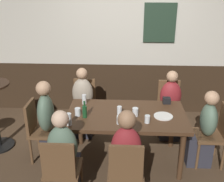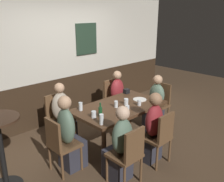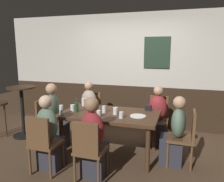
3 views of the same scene
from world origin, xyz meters
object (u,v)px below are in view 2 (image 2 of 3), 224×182
object	(u,v)px
chair_mid_near	(160,135)
condiment_caddy	(127,91)
chair_head_east	(160,102)
chair_head_west	(60,143)
person_head_east	(155,105)
chair_left_far	(58,115)
plate_white_large	(140,99)
tumbler_water	(94,115)
person_mid_near	(151,132)
person_right_far	(119,100)
chair_left_near	(128,153)
beer_glass_tall	(101,120)
chair_right_far	(113,97)
person_head_west	(69,138)
side_bar_table	(1,148)
person_left_far	(63,119)
pint_glass_stout	(139,103)
beer_glass_half	(81,107)
tumbler_short	(126,102)
highball_clear	(127,109)
dining_table	(119,110)
person_left_near	(120,149)
pint_glass_pale	(116,104)

from	to	relation	value
chair_mid_near	condiment_caddy	world-z (taller)	chair_mid_near
chair_mid_near	chair_head_east	bearing A→B (deg)	35.58
chair_head_west	person_head_east	world-z (taller)	person_head_east
chair_left_far	plate_white_large	distance (m)	1.54
tumbler_water	condiment_caddy	xyz separation A→B (m)	(1.24, 0.45, -0.00)
person_mid_near	person_right_far	bearing A→B (deg)	63.49
person_head_east	chair_left_near	bearing A→B (deg)	-153.69
chair_head_west	beer_glass_tall	distance (m)	0.69
chair_right_far	person_right_far	distance (m)	0.17
chair_right_far	person_head_west	xyz separation A→B (m)	(-1.78, -0.88, 0.01)
person_right_far	side_bar_table	xyz separation A→B (m)	(-2.68, -0.48, 0.15)
chair_left_far	plate_white_large	xyz separation A→B (m)	(1.20, -0.93, 0.25)
chair_left_far	person_left_far	size ratio (longest dim) A/B	0.77
chair_left_near	pint_glass_stout	xyz separation A→B (m)	(0.98, 0.64, 0.29)
chair_head_west	chair_mid_near	size ratio (longest dim) A/B	1.00
person_right_far	tumbler_water	world-z (taller)	person_right_far
chair_left_far	beer_glass_half	bearing A→B (deg)	-80.60
beer_glass_half	side_bar_table	distance (m)	1.37
person_right_far	tumbler_short	xyz separation A→B (m)	(-0.60, -0.77, 0.32)
person_right_far	highball_clear	world-z (taller)	person_right_far
person_right_far	person_left_far	bearing A→B (deg)	179.96
person_right_far	plate_white_large	xyz separation A→B (m)	(-0.22, -0.77, 0.28)
person_left_far	plate_white_large	distance (m)	1.45
dining_table	chair_left_near	world-z (taller)	chair_left_near
pint_glass_stout	beer_glass_half	bearing A→B (deg)	149.05
person_left_near	beer_glass_tall	world-z (taller)	person_left_near
person_right_far	person_left_near	size ratio (longest dim) A/B	0.98
pint_glass_stout	side_bar_table	size ratio (longest dim) A/B	0.10
beer_glass_tall	dining_table	bearing A→B (deg)	25.41
highball_clear	chair_mid_near	bearing A→B (deg)	-81.47
chair_head_east	plate_white_large	xyz separation A→B (m)	(-0.73, -0.05, 0.25)
chair_left_near	beer_glass_half	world-z (taller)	beer_glass_half
person_right_far	plate_white_large	distance (m)	0.85
plate_white_large	condiment_caddy	bearing A→B (deg)	77.04
chair_left_far	person_left_far	xyz separation A→B (m)	(-0.00, -0.16, -0.02)
chair_head_east	highball_clear	size ratio (longest dim) A/B	8.32
condiment_caddy	tumbler_short	bearing A→B (deg)	-137.88
chair_left_near	beer_glass_tall	distance (m)	0.62
pint_glass_stout	beer_glass_half	size ratio (longest dim) A/B	0.72
chair_right_far	person_head_west	bearing A→B (deg)	-153.74
chair_head_west	chair_mid_near	xyz separation A→B (m)	(1.23, -0.88, 0.00)
chair_left_near	side_bar_table	size ratio (longest dim) A/B	0.84
chair_head_west	pint_glass_pale	xyz separation A→B (m)	(1.13, -0.02, 0.30)
chair_head_west	tumbler_short	bearing A→B (deg)	-2.37
person_head_west	side_bar_table	size ratio (longest dim) A/B	1.13
person_mid_near	pint_glass_pale	bearing A→B (deg)	97.71
chair_right_far	beer_glass_tall	distance (m)	1.90
dining_table	tumbler_water	size ratio (longest dim) A/B	14.82
chair_left_near	beer_glass_half	size ratio (longest dim) A/B	6.14
chair_right_far	pint_glass_pale	xyz separation A→B (m)	(-0.81, -0.89, 0.30)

